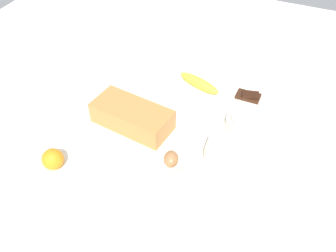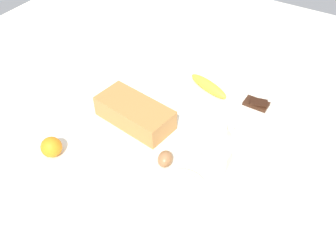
# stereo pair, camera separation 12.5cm
# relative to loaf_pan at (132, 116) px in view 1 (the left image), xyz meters

# --- Properties ---
(ground_plane) EXTENTS (2.40, 2.40, 0.02)m
(ground_plane) POSITION_rel_loaf_pan_xyz_m (0.13, 0.01, -0.05)
(ground_plane) COLOR silver
(loaf_pan) EXTENTS (0.29, 0.17, 0.08)m
(loaf_pan) POSITION_rel_loaf_pan_xyz_m (0.00, 0.00, 0.00)
(loaf_pan) COLOR #B77A3D
(loaf_pan) RESTS_ON ground_plane
(flour_bowl) EXTENTS (0.14, 0.14, 0.07)m
(flour_bowl) POSITION_rel_loaf_pan_xyz_m (0.37, 0.15, -0.01)
(flour_bowl) COLOR silver
(flour_bowl) RESTS_ON ground_plane
(sugar_bowl) EXTENTS (0.15, 0.15, 0.07)m
(sugar_bowl) POSITION_rel_loaf_pan_xyz_m (0.31, -0.20, -0.01)
(sugar_bowl) COLOR silver
(sugar_bowl) RESTS_ON ground_plane
(banana) EXTENTS (0.19, 0.10, 0.04)m
(banana) POSITION_rel_loaf_pan_xyz_m (0.14, 0.30, -0.02)
(banana) COLOR yellow
(banana) RESTS_ON ground_plane
(orange_fruit) EXTENTS (0.07, 0.07, 0.07)m
(orange_fruit) POSITION_rel_loaf_pan_xyz_m (-0.14, -0.27, -0.01)
(orange_fruit) COLOR orange
(orange_fruit) RESTS_ON ground_plane
(butter_block) EXTENTS (0.09, 0.07, 0.06)m
(butter_block) POSITION_rel_loaf_pan_xyz_m (0.33, -0.03, -0.01)
(butter_block) COLOR #F4EDB2
(butter_block) RESTS_ON ground_plane
(egg_near_butter) EXTENTS (0.06, 0.07, 0.05)m
(egg_near_butter) POSITION_rel_loaf_pan_xyz_m (0.20, -0.11, -0.02)
(egg_near_butter) COLOR #9D6940
(egg_near_butter) RESTS_ON ground_plane
(chocolate_plate) EXTENTS (0.13, 0.13, 0.03)m
(chocolate_plate) POSITION_rel_loaf_pan_xyz_m (0.34, 0.30, -0.03)
(chocolate_plate) COLOR silver
(chocolate_plate) RESTS_ON ground_plane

